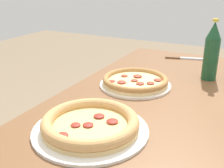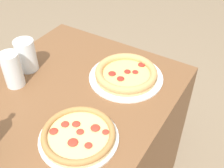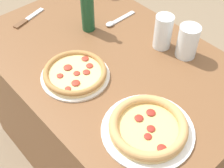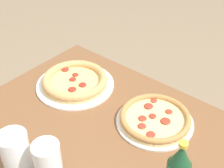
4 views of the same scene
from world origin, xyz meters
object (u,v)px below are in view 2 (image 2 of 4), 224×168
Objects in this scene: pizza_veggie at (79,135)px; glass_red_wine at (13,71)px; glass_orange_juice at (26,56)px; pizza_margherita at (126,74)px.

glass_red_wine is (-0.09, -0.38, 0.05)m from pizza_veggie.
glass_orange_juice is at bearing -163.81° from glass_red_wine.
pizza_veggie is 0.46m from glass_orange_juice.
glass_red_wine is (0.27, -0.36, 0.04)m from pizza_margherita.
glass_orange_juice reaches higher than pizza_margherita.
pizza_margherita is 2.09× the size of glass_red_wine.
glass_red_wine is 1.06× the size of glass_orange_juice.
pizza_margherita is 0.43m from glass_orange_juice.
glass_red_wine is at bearing 16.19° from glass_orange_juice.
glass_orange_juice reaches higher than pizza_veggie.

